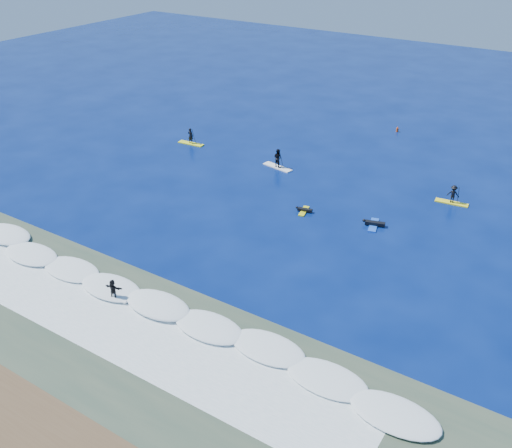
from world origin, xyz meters
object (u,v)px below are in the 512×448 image
Objects in this scene: prone_paddler_far at (374,224)px; sup_paddler_left at (191,138)px; sup_paddler_right at (453,195)px; prone_paddler_near at (304,210)px; wave_surfer at (113,290)px; marker_buoy at (397,129)px; sup_paddler_center at (278,160)px.

sup_paddler_left is at bearing 59.95° from prone_paddler_far.
prone_paddler_far is at bearing -125.01° from sup_paddler_right.
wave_surfer reaches higher than prone_paddler_near.
prone_paddler_far is at bearing -74.05° from marker_buoy.
prone_paddler_near is (17.88, -7.21, -0.52)m from sup_paddler_left.
sup_paddler_left is at bearing 176.51° from sup_paddler_right.
sup_paddler_center is (11.20, -0.40, 0.20)m from sup_paddler_left.
prone_paddler_far is at bearing 48.24° from wave_surfer.
prone_paddler_near is 5.96m from prone_paddler_far.
sup_paddler_center is 1.38× the size of prone_paddler_far.
prone_paddler_near is (6.67, -6.82, -0.71)m from sup_paddler_center.
prone_paddler_near is 2.83× the size of marker_buoy.
marker_buoy is at bearing 119.67° from sup_paddler_right.
wave_surfer is (2.20, -24.45, -0.03)m from sup_paddler_center.
sup_paddler_right reaches higher than marker_buoy.
sup_paddler_right is 4.24× the size of marker_buoy.
sup_paddler_center is 13.89m from prone_paddler_far.
prone_paddler_far reaches higher than prone_paddler_near.
sup_paddler_center is 4.93× the size of marker_buoy.
sup_paddler_right is at bearing 48.24° from wave_surfer.
sup_paddler_right is (16.71, 1.52, -0.08)m from sup_paddler_center.
wave_surfer is at bearing -74.32° from sup_paddler_center.
sup_paddler_right is (27.91, 1.12, 0.12)m from sup_paddler_left.
sup_paddler_left is 1.58× the size of prone_paddler_near.
prone_paddler_far is 1.17× the size of wave_surfer.
wave_surfer is (-14.51, -25.97, 0.05)m from sup_paddler_right.
prone_paddler_far is at bearing -93.77° from prone_paddler_near.
sup_paddler_right reaches higher than prone_paddler_far.
prone_paddler_far is 22.98m from marker_buoy.
sup_paddler_center reaches higher than sup_paddler_right.
sup_paddler_center is at bearing 82.57° from wave_surfer.
sup_paddler_left is 1.47× the size of wave_surfer.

